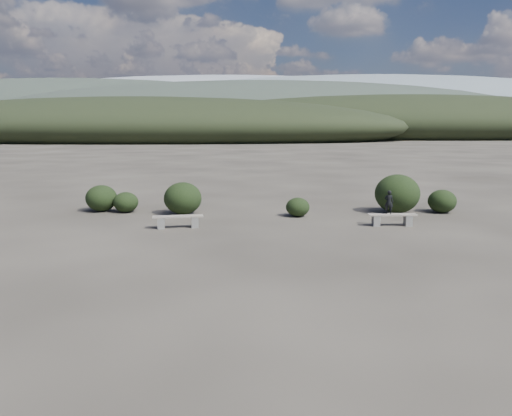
{
  "coord_description": "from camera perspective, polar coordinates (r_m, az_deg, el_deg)",
  "views": [
    {
      "loc": [
        0.01,
        -11.39,
        3.66
      ],
      "look_at": [
        -0.11,
        3.5,
        1.1
      ],
      "focal_mm": 35.0,
      "sensor_mm": 36.0,
      "label": 1
    }
  ],
  "objects": [
    {
      "name": "shrub_d",
      "position": [
        21.13,
        15.84,
        1.58
      ],
      "size": [
        1.81,
        1.81,
        1.58
      ],
      "primitive_type": "ellipsoid",
      "color": "black",
      "rests_on": "ground"
    },
    {
      "name": "shrub_c",
      "position": [
        19.68,
        4.79,
        0.11
      ],
      "size": [
        0.93,
        0.93,
        0.75
      ],
      "primitive_type": "ellipsoid",
      "color": "black",
      "rests_on": "ground"
    },
    {
      "name": "shrub_b",
      "position": [
        20.25,
        -8.37,
        1.1
      ],
      "size": [
        1.52,
        1.52,
        1.3
      ],
      "primitive_type": "ellipsoid",
      "color": "black",
      "rests_on": "ground"
    },
    {
      "name": "bench_right",
      "position": [
        18.49,
        15.29,
        -1.18
      ],
      "size": [
        1.74,
        0.42,
        0.43
      ],
      "rotation": [
        0.0,
        0.0,
        0.03
      ],
      "color": "slate",
      "rests_on": "ground"
    },
    {
      "name": "shrub_f",
      "position": [
        21.73,
        -17.25,
        1.08
      ],
      "size": [
        1.29,
        1.29,
        1.09
      ],
      "primitive_type": "ellipsoid",
      "color": "black",
      "rests_on": "ground"
    },
    {
      "name": "mountain_ridges",
      "position": [
        350.61,
        -0.81,
        10.94
      ],
      "size": [
        500.0,
        400.0,
        56.0
      ],
      "color": "black",
      "rests_on": "ground"
    },
    {
      "name": "bench_left",
      "position": [
        17.69,
        -8.9,
        -1.42
      ],
      "size": [
        1.8,
        0.66,
        0.44
      ],
      "rotation": [
        0.0,
        0.0,
        0.17
      ],
      "color": "slate",
      "rests_on": "ground"
    },
    {
      "name": "seated_person",
      "position": [
        18.35,
        14.94,
        0.65
      ],
      "size": [
        0.36,
        0.3,
        0.85
      ],
      "primitive_type": "imported",
      "rotation": [
        0.0,
        0.0,
        2.8
      ],
      "color": "black",
      "rests_on": "bench_right"
    },
    {
      "name": "ground",
      "position": [
        11.97,
        0.39,
        -8.06
      ],
      "size": [
        1200.0,
        1200.0,
        0.0
      ],
      "primitive_type": "plane",
      "color": "#2E2A24",
      "rests_on": "ground"
    },
    {
      "name": "shrub_e",
      "position": [
        21.81,
        20.5,
        0.74
      ],
      "size": [
        1.14,
        1.14,
        0.95
      ],
      "primitive_type": "ellipsoid",
      "color": "black",
      "rests_on": "ground"
    },
    {
      "name": "shrub_a",
      "position": [
        21.23,
        -14.66,
        0.65
      ],
      "size": [
        1.02,
        1.02,
        0.84
      ],
      "primitive_type": "ellipsoid",
      "color": "black",
      "rests_on": "ground"
    }
  ]
}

